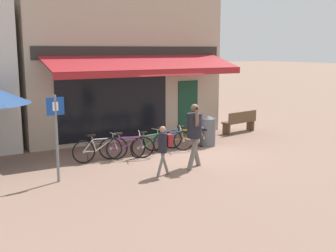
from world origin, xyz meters
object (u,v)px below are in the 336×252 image
Objects in this scene: litter_bin at (208,131)px; park_bench at (240,121)px; bicycle_green at (149,144)px; parking_sign at (56,129)px; bicycle_orange at (188,138)px; bicycle_purple at (127,147)px; pedestrian_adult at (195,129)px; bicycle_blue at (168,140)px; bicycle_silver at (100,149)px; pedestrian_child at (164,144)px.

park_bench is at bearing 25.77° from litter_bin.
parking_sign is (-3.29, -1.22, 1.01)m from bicycle_green.
parking_sign is at bearing -144.83° from bicycle_orange.
parking_sign reaches higher than bicycle_purple.
parking_sign is at bearing -166.85° from litter_bin.
parking_sign reaches higher than park_bench.
bicycle_orange is 0.77× the size of parking_sign.
pedestrian_adult reaches higher than litter_bin.
bicycle_blue is at bearing -171.92° from park_bench.
bicycle_silver is 2.46m from pedestrian_child.
litter_bin is at bearing -140.02° from pedestrian_child.
pedestrian_child reaches higher than bicycle_purple.
pedestrian_child reaches higher than park_bench.
bicycle_blue is at bearing 29.84° from bicycle_purple.
bicycle_orange is at bearing 27.66° from bicycle_purple.
litter_bin is (3.10, 2.26, -0.32)m from pedestrian_child.
bicycle_orange is 0.92× the size of pedestrian_adult.
bicycle_purple is 2.13m from pedestrian_child.
bicycle_silver is 0.80m from bicycle_purple.
litter_bin is 2.79m from park_bench.
pedestrian_adult is at bearing -164.85° from pedestrian_child.
park_bench is (6.49, 1.23, 0.09)m from bicycle_silver.
bicycle_silver is at bearing -159.23° from bicycle_orange.
parking_sign is (-3.68, 0.72, 0.25)m from pedestrian_adult.
bicycle_purple is 0.88× the size of pedestrian_adult.
pedestrian_adult is (0.39, -1.94, 0.76)m from bicycle_green.
pedestrian_adult is 1.18m from pedestrian_child.
bicycle_green is 2.12m from pedestrian_adult.
bicycle_orange is 1.58× the size of litter_bin.
bicycle_blue is 4.41m from parking_sign.
bicycle_orange is 3.33m from pedestrian_child.
litter_bin is 0.48× the size of parking_sign.
bicycle_silver is 1.06× the size of bicycle_purple.
park_bench is (4.48, 3.25, -0.65)m from pedestrian_adult.
bicycle_blue is 0.94× the size of park_bench.
bicycle_silver is at bearing -46.73° from pedestrian_adult.
bicycle_purple is 0.99× the size of park_bench.
bicycle_green is 0.95× the size of bicycle_orange.
parking_sign is (-2.45, -1.13, 0.99)m from bicycle_purple.
bicycle_silver is at bearing 159.94° from bicycle_green.
bicycle_green is at bearing -105.04° from pedestrian_child.
bicycle_silver is at bearing -151.91° from bicycle_blue.
bicycle_blue is at bearing -7.48° from bicycle_green.
bicycle_green is at bearing -155.00° from bicycle_orange.
bicycle_purple is 3.21m from litter_bin.
pedestrian_adult is at bearing -39.50° from bicycle_silver.
bicycle_green is 1.60m from bicycle_orange.
bicycle_blue is (2.40, 0.06, -0.01)m from bicycle_silver.
pedestrian_adult reaches higher than bicycle_silver.
pedestrian_adult is 5.57m from park_bench.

